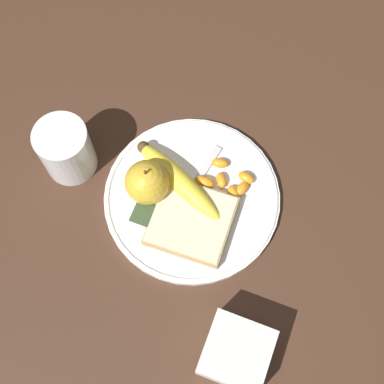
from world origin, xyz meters
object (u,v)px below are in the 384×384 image
(banana, at_px, (178,181))
(bread_slice, at_px, (191,221))
(juice_glass, at_px, (66,151))
(apple, at_px, (147,182))
(condiment_caddy, at_px, (236,353))
(plate, at_px, (192,197))
(jam_packet, at_px, (148,217))
(fork, at_px, (189,195))

(banana, bearing_deg, bread_slice, -51.70)
(juice_glass, distance_m, bread_slice, 0.23)
(apple, bearing_deg, condiment_caddy, -41.67)
(plate, relative_size, juice_glass, 2.86)
(condiment_caddy, bearing_deg, juice_glass, 151.20)
(plate, xyz_separation_m, juice_glass, (-0.21, -0.01, 0.04))
(apple, bearing_deg, juice_glass, 177.83)
(banana, relative_size, jam_packet, 3.85)
(plate, xyz_separation_m, apple, (-0.07, -0.02, 0.04))
(plate, xyz_separation_m, fork, (-0.00, 0.00, 0.01))
(plate, xyz_separation_m, banana, (-0.03, 0.01, 0.02))
(jam_packet, xyz_separation_m, condiment_caddy, (0.19, -0.14, 0.01))
(plate, height_order, bread_slice, bread_slice)
(jam_packet, bearing_deg, juice_glass, 162.54)
(juice_glass, bearing_deg, banana, 6.57)
(juice_glass, bearing_deg, apple, -2.17)
(bread_slice, xyz_separation_m, condiment_caddy, (0.13, -0.16, 0.01))
(apple, distance_m, condiment_caddy, 0.28)
(banana, bearing_deg, fork, -24.58)
(apple, height_order, bread_slice, apple)
(apple, height_order, condiment_caddy, apple)
(plate, height_order, jam_packet, jam_packet)
(bread_slice, bearing_deg, fork, 114.20)
(plate, bearing_deg, condiment_caddy, -54.80)
(apple, distance_m, banana, 0.05)
(plate, distance_m, juice_glass, 0.21)
(apple, relative_size, jam_packet, 1.71)
(juice_glass, relative_size, apple, 1.23)
(fork, bearing_deg, jam_packet, -26.77)
(plate, relative_size, jam_packet, 6.05)
(juice_glass, distance_m, jam_packet, 0.17)
(juice_glass, xyz_separation_m, fork, (0.20, 0.01, -0.03))
(jam_packet, bearing_deg, plate, 49.56)
(fork, bearing_deg, apple, -65.35)
(juice_glass, relative_size, bread_slice, 0.78)
(plate, relative_size, bread_slice, 2.24)
(banana, distance_m, fork, 0.03)
(juice_glass, height_order, condiment_caddy, juice_glass)
(banana, bearing_deg, plate, -21.94)
(bread_slice, bearing_deg, plate, 109.13)
(plate, xyz_separation_m, condiment_caddy, (0.14, -0.20, 0.02))
(bread_slice, height_order, fork, bread_slice)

